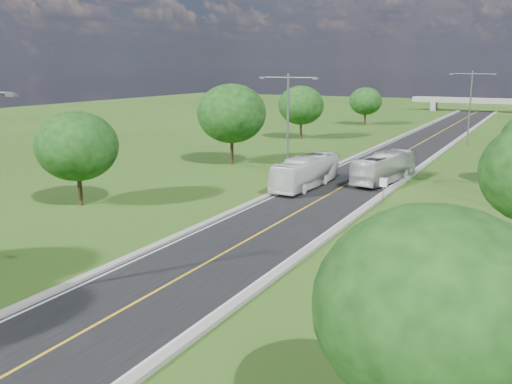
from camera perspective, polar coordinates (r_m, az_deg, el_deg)
ground at (r=66.97m, az=13.18°, el=3.03°), size 260.00×260.00×0.00m
road at (r=72.73m, az=14.38°, el=3.72°), size 8.00×150.00×0.06m
curb_left at (r=73.78m, az=11.17°, el=4.06°), size 0.50×150.00×0.22m
curb_right at (r=71.89m, az=17.68°, el=3.49°), size 0.50×150.00×0.22m
speed_limit_sign at (r=44.43m, az=12.59°, el=0.43°), size 0.55×0.09×2.40m
overpass at (r=145.23m, az=21.32°, el=8.44°), size 30.00×3.00×3.20m
streetlight_mid_left at (r=54.09m, az=3.21°, el=7.49°), size 5.90×0.25×10.00m
streetlight_far_right at (r=82.86m, az=20.64°, el=8.47°), size 5.90×0.25×10.00m
tree_lb at (r=45.86m, az=-17.47°, el=4.39°), size 6.30×6.30×7.33m
tree_lc at (r=62.66m, az=-2.47°, el=7.85°), size 7.56×7.56×8.79m
tree_ld at (r=85.05m, az=4.53°, el=8.64°), size 6.72×6.72×7.82m
tree_le at (r=106.80m, az=10.90°, el=8.92°), size 5.88×5.88×6.84m
tree_ra at (r=15.49m, az=17.44°, el=-11.06°), size 6.30×6.30×7.33m
bus_outbound at (r=54.28m, az=12.70°, el=2.39°), size 3.78×9.96×2.71m
bus_inbound at (r=50.77m, az=5.01°, el=2.00°), size 2.72×10.00×2.76m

